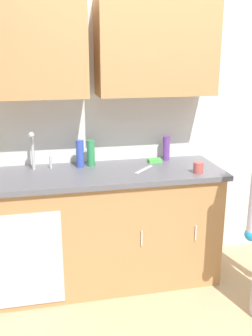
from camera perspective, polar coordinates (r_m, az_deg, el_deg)
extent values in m
plane|color=tan|center=(2.97, 9.55, -21.54)|extent=(9.00, 9.00, 0.00)
cube|color=silver|center=(3.37, 4.06, 8.48)|extent=(4.80, 0.10, 2.70)
cube|color=#B27F4C|center=(2.98, -14.99, 16.58)|extent=(0.91, 0.34, 0.70)
cube|color=#B27F4C|center=(3.11, 4.41, 17.05)|extent=(0.91, 0.34, 0.70)
cube|color=#B27F4C|center=(3.19, -4.14, -8.97)|extent=(1.90, 0.60, 0.90)
cube|color=#B7BABF|center=(2.92, -15.26, -13.11)|extent=(0.60, 0.01, 0.72)
cylinder|color=silver|center=(2.94, 2.31, -10.24)|extent=(0.01, 0.01, 0.12)
cylinder|color=silver|center=(3.07, 10.16, -9.33)|extent=(0.01, 0.01, 0.12)
cube|color=#595960|center=(3.01, -4.33, -0.89)|extent=(1.96, 0.66, 0.04)
cube|color=#B7BABF|center=(2.99, -12.52, -1.49)|extent=(0.50, 0.36, 0.03)
cylinder|color=#B7BABF|center=(3.09, -13.48, 2.40)|extent=(0.02, 0.02, 0.30)
sphere|color=#B7BABF|center=(3.00, -13.67, 4.72)|extent=(0.04, 0.04, 0.04)
cylinder|color=#B7BABF|center=(3.11, -10.97, 0.76)|extent=(0.02, 0.02, 0.10)
sphere|color=#1E8CCC|center=(2.78, 17.83, -9.25)|extent=(0.09, 0.09, 0.09)
cylinder|color=#2D8C4C|center=(3.15, -5.16, 2.19)|extent=(0.06, 0.06, 0.21)
cylinder|color=#66388C|center=(3.32, 5.90, 2.88)|extent=(0.06, 0.06, 0.20)
cylinder|color=#334CB2|center=(3.11, -6.75, 2.07)|extent=(0.06, 0.06, 0.22)
cylinder|color=#B24C47|center=(3.00, 10.54, 0.05)|extent=(0.08, 0.08, 0.09)
cube|color=silver|center=(3.05, 2.62, -0.20)|extent=(0.18, 0.19, 0.01)
cube|color=#4CBF4C|center=(3.26, 4.23, 1.10)|extent=(0.11, 0.07, 0.03)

